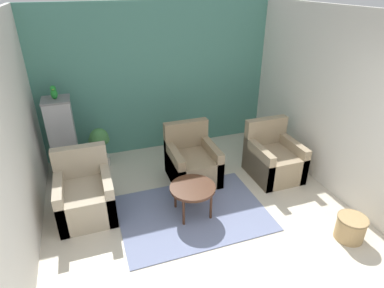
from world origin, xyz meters
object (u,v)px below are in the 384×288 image
(coffee_table, at_px, (193,189))
(armchair_middle, at_px, (192,163))
(parrot, at_px, (54,93))
(potted_plant, at_px, (100,144))
(armchair_right, at_px, (273,159))
(wicker_basket, at_px, (351,227))
(armchair_left, at_px, (85,196))
(birdcage, at_px, (63,139))

(coffee_table, relative_size, armchair_middle, 0.69)
(parrot, bearing_deg, potted_plant, 7.18)
(armchair_right, height_order, parrot, parrot)
(armchair_middle, height_order, wicker_basket, armchair_middle)
(armchair_left, distance_m, wicker_basket, 3.55)
(armchair_right, xyz_separation_m, wicker_basket, (0.13, -1.65, -0.12))
(coffee_table, xyz_separation_m, armchair_right, (1.61, 0.52, -0.11))
(armchair_left, bearing_deg, wicker_basket, -27.34)
(armchair_middle, height_order, parrot, parrot)
(parrot, bearing_deg, armchair_left, -78.86)
(armchair_middle, relative_size, potted_plant, 1.27)
(coffee_table, distance_m, parrot, 2.58)
(birdcage, height_order, potted_plant, birdcage)
(coffee_table, bearing_deg, armchair_left, 160.60)
(parrot, relative_size, potted_plant, 0.31)
(parrot, relative_size, wicker_basket, 0.59)
(armchair_middle, bearing_deg, birdcage, 156.27)
(birdcage, distance_m, potted_plant, 0.61)
(armchair_right, bearing_deg, armchair_middle, 165.89)
(armchair_left, height_order, armchair_middle, same)
(parrot, height_order, wicker_basket, parrot)
(birdcage, height_order, wicker_basket, birdcage)
(potted_plant, bearing_deg, birdcage, -172.64)
(armchair_middle, relative_size, parrot, 4.16)
(coffee_table, xyz_separation_m, potted_plant, (-1.09, 1.77, 0.03))
(armchair_right, bearing_deg, coffee_table, -162.24)
(armchair_left, xyz_separation_m, potted_plant, (0.32, 1.27, 0.14))
(wicker_basket, bearing_deg, armchair_right, 94.46)
(coffee_table, height_order, parrot, parrot)
(armchair_right, height_order, birdcage, birdcage)
(coffee_table, relative_size, parrot, 2.89)
(armchair_middle, relative_size, birdcage, 0.68)
(parrot, bearing_deg, armchair_right, -19.99)
(armchair_left, distance_m, armchair_middle, 1.73)
(armchair_left, xyz_separation_m, wicker_basket, (3.15, -1.63, -0.12))
(birdcage, xyz_separation_m, potted_plant, (0.56, 0.07, -0.22))
(armchair_left, bearing_deg, coffee_table, -19.40)
(armchair_right, distance_m, parrot, 3.65)
(birdcage, distance_m, wicker_basket, 4.44)
(armchair_left, xyz_separation_m, parrot, (-0.24, 1.20, 1.15))
(armchair_left, bearing_deg, armchair_right, 0.35)
(wicker_basket, bearing_deg, potted_plant, 134.26)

